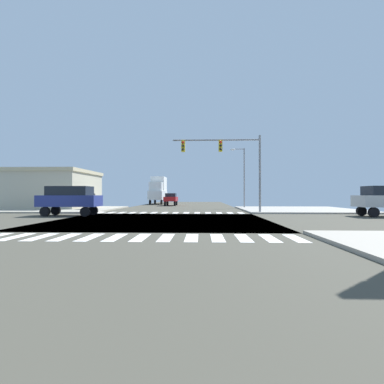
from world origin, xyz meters
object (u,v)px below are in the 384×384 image
street_lamp (242,172)px  sedan_crossing_2 (171,198)px  bank_building (34,189)px  traffic_signal_mast (226,155)px  box_truck_middle_1 (158,190)px  suv_farside_1 (70,198)px

street_lamp → sedan_crossing_2: street_lamp is taller
sedan_crossing_2 → bank_building: bearing=31.3°
street_lamp → sedan_crossing_2: size_ratio=1.72×
traffic_signal_mast → street_lamp: (2.79, 9.23, -0.76)m
sedan_crossing_2 → box_truck_middle_1: box_truck_middle_1 is taller
suv_farside_1 → sedan_crossing_2: suv_farside_1 is taller
street_lamp → bank_building: street_lamp is taller
street_lamp → bank_building: bearing=-176.3°
traffic_signal_mast → sedan_crossing_2: bearing=112.0°
street_lamp → box_truck_middle_1: 19.28m
traffic_signal_mast → street_lamp: size_ratio=1.07×
bank_building → box_truck_middle_1: (12.49, 16.03, 0.27)m
street_lamp → suv_farside_1: street_lamp is taller
suv_farside_1 → sedan_crossing_2: 21.16m
traffic_signal_mast → box_truck_middle_1: traffic_signal_mast is taller
suv_farside_1 → box_truck_middle_1: 27.14m
traffic_signal_mast → bank_building: traffic_signal_mast is taller
suv_farside_1 → box_truck_middle_1: box_truck_middle_1 is taller
traffic_signal_mast → bank_building: 23.81m
traffic_signal_mast → suv_farside_1: (-12.70, -3.34, -3.84)m
sedan_crossing_2 → traffic_signal_mast: bearing=112.0°
traffic_signal_mast → bank_building: (-22.38, 7.60, -2.94)m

